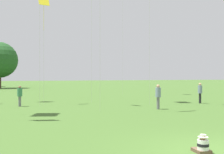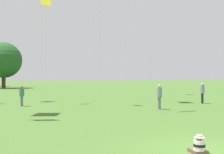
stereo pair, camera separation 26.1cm
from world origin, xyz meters
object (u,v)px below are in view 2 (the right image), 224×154
(person_standing_5, at_px, (159,95))
(distant_tree_1, at_px, (4,60))
(seated_toddler, at_px, (199,146))
(person_standing_3, at_px, (202,91))
(person_standing_1, at_px, (22,94))
(kite_7, at_px, (46,6))

(person_standing_5, relative_size, distant_tree_1, 0.19)
(seated_toddler, height_order, person_standing_5, person_standing_5)
(person_standing_3, bearing_deg, seated_toddler, -21.60)
(person_standing_3, height_order, distant_tree_1, distant_tree_1)
(seated_toddler, distance_m, person_standing_1, 15.24)
(person_standing_3, distance_m, person_standing_5, 5.81)
(person_standing_5, distance_m, distant_tree_1, 41.14)
(person_standing_1, relative_size, person_standing_5, 0.91)
(person_standing_1, xyz_separation_m, person_standing_3, (13.94, -3.62, 0.10))
(seated_toddler, relative_size, person_standing_1, 0.37)
(person_standing_1, height_order, person_standing_3, person_standing_3)
(kite_7, bearing_deg, person_standing_3, 18.03)
(person_standing_3, relative_size, kite_7, 0.20)
(distant_tree_1, bearing_deg, kite_7, -84.90)
(seated_toddler, xyz_separation_m, person_standing_5, (4.62, 9.14, 0.78))
(person_standing_1, relative_size, kite_7, 0.18)
(kite_7, xyz_separation_m, distant_tree_1, (-2.97, 33.27, -2.53))
(person_standing_5, bearing_deg, person_standing_3, -35.54)
(seated_toddler, height_order, kite_7, kite_7)
(person_standing_1, xyz_separation_m, distant_tree_1, (-1.07, 34.19, 4.54))
(distant_tree_1, bearing_deg, seated_toddler, -84.25)
(kite_7, bearing_deg, distant_tree_1, 133.79)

